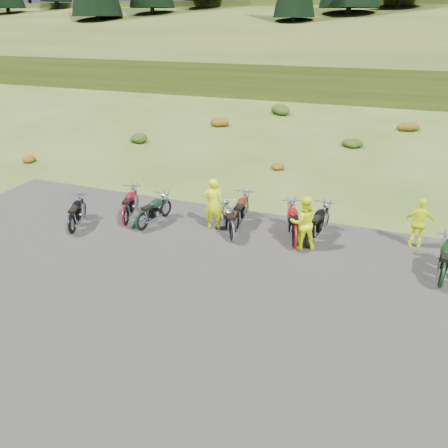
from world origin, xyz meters
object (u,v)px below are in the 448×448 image
at_px(person_middle, 213,205).
at_px(motorcycle_0, 74,234).
at_px(motorcycle_3, 232,242).
at_px(motorcycle_7, 439,288).

bearing_deg(person_middle, motorcycle_0, 7.67).
relative_size(motorcycle_0, motorcycle_3, 0.99).
bearing_deg(motorcycle_3, motorcycle_0, 74.78).
relative_size(motorcycle_7, person_middle, 1.14).
bearing_deg(motorcycle_7, motorcycle_0, 100.35).
distance_m(motorcycle_3, motorcycle_7, 6.03).
distance_m(motorcycle_7, person_middle, 7.07).
distance_m(motorcycle_0, motorcycle_3, 5.26).
height_order(motorcycle_0, person_middle, person_middle).
distance_m(motorcycle_0, person_middle, 4.72).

